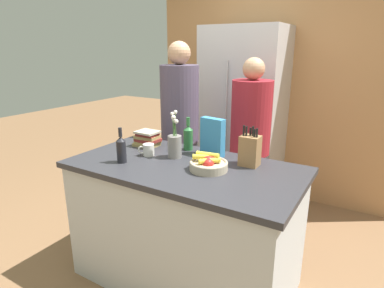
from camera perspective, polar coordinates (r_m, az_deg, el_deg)
name	(u,v)px	position (r m, az deg, el deg)	size (l,w,h in m)	color
ground_plane	(185,277)	(2.64, -1.25, -22.60)	(14.00, 14.00, 0.00)	brown
kitchen_island	(185,224)	(2.37, -1.32, -14.03)	(1.58, 0.82, 0.91)	silver
back_wall_wood	(273,82)	(3.77, 14.21, 10.61)	(2.78, 0.12, 2.60)	#AD7A4C
refrigerator	(243,117)	(3.55, 9.04, 4.72)	(0.82, 0.62, 1.89)	#B7B7BC
fruit_bowl	(209,164)	(2.07, 2.97, -3.57)	(0.25, 0.25, 0.11)	tan
knife_block	(250,150)	(2.16, 10.25, -1.11)	(0.13, 0.11, 0.27)	olive
flower_vase	(175,144)	(2.29, -3.10, -0.09)	(0.10, 0.10, 0.34)	gray
cereal_box	(213,137)	(2.33, 3.68, 1.26)	(0.19, 0.09, 0.28)	teal
coffee_mug	(148,150)	(2.36, -7.80, -1.03)	(0.11, 0.09, 0.09)	silver
book_stack	(147,139)	(2.60, -7.95, 0.94)	(0.20, 0.16, 0.12)	#99844C
bottle_oil	(188,137)	(2.46, -0.69, 1.24)	(0.07, 0.07, 0.25)	#286633
bottle_vinegar	(121,149)	(2.24, -12.46, -0.85)	(0.07, 0.07, 0.25)	black
person_at_sink	(180,126)	(2.97, -2.16, 3.15)	(0.35, 0.35, 1.73)	#383842
person_in_blue	(250,140)	(2.88, 10.26, 0.79)	(0.35, 0.35, 1.60)	#383842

